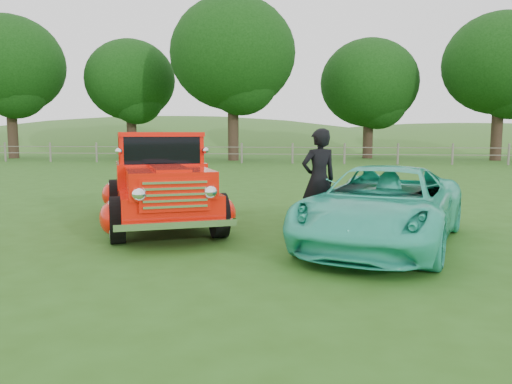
# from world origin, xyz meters

# --- Properties ---
(ground) EXTENTS (140.00, 140.00, 0.00)m
(ground) POSITION_xyz_m (0.00, 0.00, 0.00)
(ground) COLOR #295216
(ground) RESTS_ON ground
(distant_hills) EXTENTS (116.00, 60.00, 18.00)m
(distant_hills) POSITION_xyz_m (-4.08, 59.46, -4.55)
(distant_hills) COLOR #336726
(distant_hills) RESTS_ON ground
(fence_line) EXTENTS (48.00, 0.12, 1.20)m
(fence_line) POSITION_xyz_m (0.00, 22.00, 0.60)
(fence_line) COLOR slate
(fence_line) RESTS_ON ground
(tree_far_west) EXTENTS (7.60, 7.60, 9.93)m
(tree_far_west) POSITION_xyz_m (-20.00, 26.00, 6.49)
(tree_far_west) COLOR #302018
(tree_far_west) RESTS_ON ground
(tree_mid_west) EXTENTS (6.40, 6.40, 8.46)m
(tree_mid_west) POSITION_xyz_m (-12.00, 28.00, 5.55)
(tree_mid_west) COLOR #302018
(tree_mid_west) RESTS_ON ground
(tree_near_west) EXTENTS (8.00, 8.00, 10.42)m
(tree_near_west) POSITION_xyz_m (-4.00, 25.00, 6.80)
(tree_near_west) COLOR #302018
(tree_near_west) RESTS_ON ground
(tree_near_east) EXTENTS (6.80, 6.80, 8.33)m
(tree_near_east) POSITION_xyz_m (5.00, 29.00, 5.25)
(tree_near_east) COLOR #302018
(tree_near_east) RESTS_ON ground
(tree_mid_east) EXTENTS (7.20, 7.20, 9.44)m
(tree_mid_east) POSITION_xyz_m (13.00, 27.00, 6.17)
(tree_mid_east) COLOR #302018
(tree_mid_east) RESTS_ON ground
(red_pickup) EXTENTS (3.60, 5.27, 1.78)m
(red_pickup) POSITION_xyz_m (-1.61, 2.05, 0.80)
(red_pickup) COLOR black
(red_pickup) RESTS_ON ground
(teal_sedan) EXTENTS (3.40, 4.89, 1.24)m
(teal_sedan) POSITION_xyz_m (2.44, 0.75, 0.62)
(teal_sedan) COLOR #31C6A5
(teal_sedan) RESTS_ON ground
(man) EXTENTS (0.80, 0.70, 1.85)m
(man) POSITION_xyz_m (1.43, 1.85, 0.92)
(man) COLOR black
(man) RESTS_ON ground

